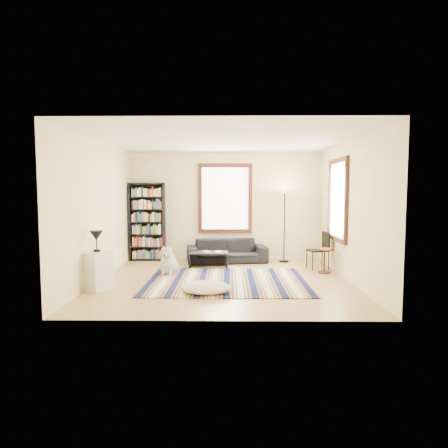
{
  "coord_description": "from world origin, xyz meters",
  "views": [
    {
      "loc": [
        0.12,
        -7.91,
        1.81
      ],
      "look_at": [
        0.0,
        0.5,
        1.1
      ],
      "focal_mm": 32.0,
      "sensor_mm": 36.0,
      "label": 1
    }
  ],
  "objects_px": {
    "sofa": "(227,251)",
    "bookshelf": "(147,222)",
    "folding_chair": "(318,250)",
    "dog": "(169,260)",
    "side_table": "(324,261)",
    "floor_lamp": "(284,225)",
    "white_cabinet": "(97,271)",
    "floor_cushion": "(206,288)",
    "coffee_table": "(209,260)"
  },
  "relations": [
    {
      "from": "bookshelf",
      "to": "white_cabinet",
      "type": "relative_size",
      "value": 2.86
    },
    {
      "from": "side_table",
      "to": "folding_chair",
      "type": "distance_m",
      "value": 0.49
    },
    {
      "from": "dog",
      "to": "coffee_table",
      "type": "bearing_deg",
      "value": 51.08
    },
    {
      "from": "floor_cushion",
      "to": "side_table",
      "type": "bearing_deg",
      "value": 35.84
    },
    {
      "from": "bookshelf",
      "to": "side_table",
      "type": "xyz_separation_m",
      "value": [
        4.21,
        -1.56,
        -0.73
      ]
    },
    {
      "from": "sofa",
      "to": "coffee_table",
      "type": "bearing_deg",
      "value": -131.17
    },
    {
      "from": "floor_cushion",
      "to": "dog",
      "type": "bearing_deg",
      "value": 119.1
    },
    {
      "from": "side_table",
      "to": "white_cabinet",
      "type": "height_order",
      "value": "white_cabinet"
    },
    {
      "from": "bookshelf",
      "to": "dog",
      "type": "distance_m",
      "value": 2.06
    },
    {
      "from": "folding_chair",
      "to": "sofa",
      "type": "bearing_deg",
      "value": 148.06
    },
    {
      "from": "coffee_table",
      "to": "folding_chair",
      "type": "height_order",
      "value": "folding_chair"
    },
    {
      "from": "bookshelf",
      "to": "floor_lamp",
      "type": "xyz_separation_m",
      "value": [
        3.51,
        -0.17,
        -0.07
      ]
    },
    {
      "from": "sofa",
      "to": "coffee_table",
      "type": "height_order",
      "value": "sofa"
    },
    {
      "from": "floor_cushion",
      "to": "white_cabinet",
      "type": "distance_m",
      "value": 2.04
    },
    {
      "from": "side_table",
      "to": "white_cabinet",
      "type": "relative_size",
      "value": 0.77
    },
    {
      "from": "floor_cushion",
      "to": "side_table",
      "type": "height_order",
      "value": "side_table"
    },
    {
      "from": "bookshelf",
      "to": "coffee_table",
      "type": "bearing_deg",
      "value": -29.76
    },
    {
      "from": "side_table",
      "to": "white_cabinet",
      "type": "bearing_deg",
      "value": -161.34
    },
    {
      "from": "floor_lamp",
      "to": "side_table",
      "type": "relative_size",
      "value": 3.44
    },
    {
      "from": "sofa",
      "to": "side_table",
      "type": "height_order",
      "value": "sofa"
    },
    {
      "from": "floor_cushion",
      "to": "floor_lamp",
      "type": "bearing_deg",
      "value": 60.58
    },
    {
      "from": "folding_chair",
      "to": "dog",
      "type": "relative_size",
      "value": 1.38
    },
    {
      "from": "sofa",
      "to": "coffee_table",
      "type": "xyz_separation_m",
      "value": [
        -0.42,
        -0.66,
        -0.11
      ]
    },
    {
      "from": "floor_cushion",
      "to": "side_table",
      "type": "relative_size",
      "value": 1.62
    },
    {
      "from": "floor_lamp",
      "to": "bookshelf",
      "type": "bearing_deg",
      "value": 177.23
    },
    {
      "from": "side_table",
      "to": "dog",
      "type": "height_order",
      "value": "dog"
    },
    {
      "from": "floor_cushion",
      "to": "white_cabinet",
      "type": "height_order",
      "value": "white_cabinet"
    },
    {
      "from": "floor_lamp",
      "to": "coffee_table",
      "type": "bearing_deg",
      "value": -157.91
    },
    {
      "from": "bookshelf",
      "to": "floor_cushion",
      "type": "xyz_separation_m",
      "value": [
        1.71,
        -3.36,
        -0.89
      ]
    },
    {
      "from": "folding_chair",
      "to": "bookshelf",
      "type": "bearing_deg",
      "value": 154.76
    },
    {
      "from": "floor_cushion",
      "to": "folding_chair",
      "type": "bearing_deg",
      "value": 42.76
    },
    {
      "from": "white_cabinet",
      "to": "dog",
      "type": "bearing_deg",
      "value": 74.01
    },
    {
      "from": "sofa",
      "to": "floor_lamp",
      "type": "relative_size",
      "value": 1.07
    },
    {
      "from": "coffee_table",
      "to": "white_cabinet",
      "type": "bearing_deg",
      "value": -131.89
    },
    {
      "from": "side_table",
      "to": "folding_chair",
      "type": "xyz_separation_m",
      "value": [
        -0.05,
        0.46,
        0.16
      ]
    },
    {
      "from": "sofa",
      "to": "floor_cushion",
      "type": "xyz_separation_m",
      "value": [
        -0.34,
        -3.09,
        -0.18
      ]
    },
    {
      "from": "floor_lamp",
      "to": "folding_chair",
      "type": "bearing_deg",
      "value": -55.07
    },
    {
      "from": "sofa",
      "to": "bookshelf",
      "type": "bearing_deg",
      "value": 163.98
    },
    {
      "from": "sofa",
      "to": "bookshelf",
      "type": "relative_size",
      "value": 1.0
    },
    {
      "from": "bookshelf",
      "to": "folding_chair",
      "type": "relative_size",
      "value": 2.33
    },
    {
      "from": "floor_cushion",
      "to": "folding_chair",
      "type": "height_order",
      "value": "folding_chair"
    },
    {
      "from": "sofa",
      "to": "bookshelf",
      "type": "xyz_separation_m",
      "value": [
        -2.05,
        0.27,
        0.71
      ]
    },
    {
      "from": "sofa",
      "to": "dog",
      "type": "bearing_deg",
      "value": -138.23
    },
    {
      "from": "bookshelf",
      "to": "dog",
      "type": "relative_size",
      "value": 3.21
    },
    {
      "from": "floor_cushion",
      "to": "floor_lamp",
      "type": "relative_size",
      "value": 0.47
    },
    {
      "from": "coffee_table",
      "to": "floor_cushion",
      "type": "xyz_separation_m",
      "value": [
        0.08,
        -2.43,
        -0.07
      ]
    },
    {
      "from": "white_cabinet",
      "to": "dog",
      "type": "distance_m",
      "value": 1.73
    },
    {
      "from": "folding_chair",
      "to": "dog",
      "type": "xyz_separation_m",
      "value": [
        -3.34,
        -0.66,
        -0.12
      ]
    },
    {
      "from": "sofa",
      "to": "floor_lamp",
      "type": "bearing_deg",
      "value": -4.6
    },
    {
      "from": "white_cabinet",
      "to": "side_table",
      "type": "bearing_deg",
      "value": 42.82
    }
  ]
}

